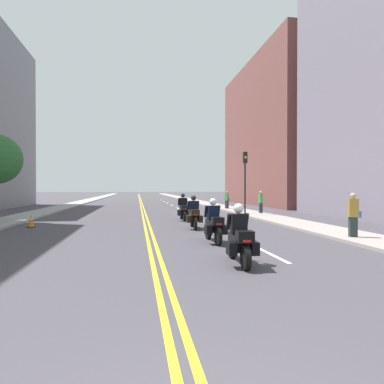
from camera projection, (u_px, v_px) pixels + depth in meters
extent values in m
plane|color=#433E45|center=(141.00, 202.00, 49.20)|extent=(264.00, 264.00, 0.00)
cube|color=#979999|center=(82.00, 202.00, 47.94)|extent=(2.31, 144.00, 0.12)
cube|color=#9D918A|center=(196.00, 201.00, 50.46)|extent=(2.31, 144.00, 0.12)
cube|color=yellow|center=(140.00, 202.00, 49.18)|extent=(0.12, 132.00, 0.01)
cube|color=yellow|center=(142.00, 202.00, 49.22)|extent=(0.12, 132.00, 0.01)
cube|color=silver|center=(272.00, 255.00, 10.24)|extent=(0.14, 2.40, 0.01)
cube|color=silver|center=(223.00, 230.00, 16.16)|extent=(0.14, 2.40, 0.01)
cube|color=silver|center=(200.00, 219.00, 22.09)|extent=(0.14, 2.40, 0.01)
cube|color=silver|center=(186.00, 212.00, 28.01)|extent=(0.14, 2.40, 0.01)
cube|color=silver|center=(178.00, 208.00, 33.94)|extent=(0.14, 2.40, 0.01)
cube|color=silver|center=(172.00, 205.00, 39.86)|extent=(0.14, 2.40, 0.01)
cube|color=silver|center=(167.00, 203.00, 45.79)|extent=(0.14, 2.40, 0.01)
cube|color=silver|center=(164.00, 201.00, 51.71)|extent=(0.14, 2.40, 0.01)
cube|color=silver|center=(161.00, 200.00, 57.64)|extent=(0.14, 2.40, 0.01)
cube|color=brown|center=(275.00, 134.00, 42.09)|extent=(6.75, 21.96, 17.15)
cube|color=#2D3847|center=(301.00, 169.00, 42.67)|extent=(0.04, 18.44, 0.90)
cube|color=#2D3847|center=(301.00, 144.00, 42.63)|extent=(0.04, 18.44, 0.90)
cube|color=#2D3847|center=(301.00, 118.00, 42.60)|extent=(0.04, 18.44, 0.90)
cube|color=#2D3847|center=(301.00, 93.00, 42.56)|extent=(0.04, 18.44, 0.90)
cylinder|color=black|center=(232.00, 247.00, 9.78)|extent=(0.17, 0.62, 0.61)
cylinder|color=black|center=(246.00, 258.00, 8.31)|extent=(0.17, 0.62, 0.61)
cube|color=silver|center=(232.00, 236.00, 9.78)|extent=(0.16, 0.33, 0.04)
cube|color=black|center=(238.00, 241.00, 9.04)|extent=(0.38, 1.14, 0.40)
cube|color=black|center=(245.00, 237.00, 8.38)|extent=(0.42, 0.38, 0.28)
cube|color=red|center=(247.00, 241.00, 8.19)|extent=(0.20, 0.04, 0.06)
cube|color=black|center=(232.00, 248.00, 8.57)|extent=(0.22, 0.45, 0.32)
cube|color=black|center=(254.00, 248.00, 8.63)|extent=(0.22, 0.45, 0.32)
cube|color=#B2C1CC|center=(234.00, 225.00, 9.51)|extent=(0.37, 0.14, 0.36)
cube|color=black|center=(239.00, 224.00, 8.99)|extent=(0.41, 0.28, 0.53)
cylinder|color=black|center=(229.00, 222.00, 9.11)|extent=(0.11, 0.29, 0.45)
cylinder|color=black|center=(246.00, 221.00, 9.16)|extent=(0.11, 0.29, 0.45)
sphere|color=white|center=(239.00, 208.00, 9.01)|extent=(0.26, 0.26, 0.26)
cylinder|color=black|center=(208.00, 231.00, 13.41)|extent=(0.14, 0.67, 0.67)
cylinder|color=black|center=(218.00, 236.00, 11.92)|extent=(0.14, 0.67, 0.67)
cube|color=silver|center=(208.00, 221.00, 13.40)|extent=(0.15, 0.32, 0.04)
cube|color=black|center=(213.00, 225.00, 12.66)|extent=(0.35, 1.16, 0.40)
cube|color=black|center=(218.00, 221.00, 11.98)|extent=(0.41, 0.37, 0.28)
cube|color=red|center=(219.00, 224.00, 11.80)|extent=(0.20, 0.04, 0.06)
cube|color=black|center=(208.00, 230.00, 12.16)|extent=(0.21, 0.44, 0.32)
cube|color=black|center=(224.00, 229.00, 12.26)|extent=(0.21, 0.44, 0.32)
cube|color=#B2C1CC|center=(210.00, 214.00, 13.13)|extent=(0.36, 0.13, 0.36)
cube|color=black|center=(213.00, 213.00, 12.60)|extent=(0.41, 0.27, 0.53)
cylinder|color=black|center=(206.00, 211.00, 12.71)|extent=(0.11, 0.28, 0.45)
cylinder|color=black|center=(219.00, 211.00, 12.79)|extent=(0.11, 0.28, 0.45)
sphere|color=white|center=(213.00, 202.00, 12.63)|extent=(0.26, 0.26, 0.26)
cylinder|color=black|center=(192.00, 220.00, 17.67)|extent=(0.14, 0.66, 0.66)
cylinder|color=black|center=(195.00, 223.00, 16.23)|extent=(0.14, 0.66, 0.66)
cube|color=silver|center=(192.00, 214.00, 17.67)|extent=(0.15, 0.33, 0.04)
cube|color=black|center=(193.00, 216.00, 16.95)|extent=(0.37, 1.12, 0.40)
cube|color=black|center=(195.00, 213.00, 16.30)|extent=(0.41, 0.38, 0.28)
cube|color=red|center=(196.00, 215.00, 16.11)|extent=(0.20, 0.04, 0.06)
cube|color=black|center=(189.00, 219.00, 16.49)|extent=(0.22, 0.45, 0.32)
cube|color=black|center=(200.00, 219.00, 16.55)|extent=(0.22, 0.45, 0.32)
cube|color=#B2C1CC|center=(192.00, 208.00, 17.41)|extent=(0.36, 0.14, 0.36)
cube|color=black|center=(194.00, 206.00, 16.90)|extent=(0.41, 0.28, 0.55)
cylinder|color=black|center=(188.00, 205.00, 17.02)|extent=(0.11, 0.28, 0.45)
cylinder|color=black|center=(198.00, 205.00, 17.07)|extent=(0.11, 0.28, 0.45)
sphere|color=black|center=(194.00, 198.00, 16.92)|extent=(0.26, 0.26, 0.26)
cylinder|color=black|center=(181.00, 214.00, 22.09)|extent=(0.13, 0.63, 0.63)
cylinder|color=black|center=(184.00, 216.00, 20.52)|extent=(0.13, 0.63, 0.63)
cube|color=silver|center=(181.00, 209.00, 22.08)|extent=(0.14, 0.32, 0.04)
cube|color=black|center=(183.00, 211.00, 21.30)|extent=(0.33, 1.21, 0.40)
cube|color=black|center=(184.00, 208.00, 20.59)|extent=(0.40, 0.36, 0.28)
cube|color=red|center=(185.00, 209.00, 20.41)|extent=(0.20, 0.03, 0.06)
cube|color=black|center=(179.00, 213.00, 20.79)|extent=(0.20, 0.44, 0.32)
cube|color=black|center=(188.00, 213.00, 20.87)|extent=(0.20, 0.44, 0.32)
cube|color=#B2C1CC|center=(182.00, 204.00, 21.80)|extent=(0.36, 0.13, 0.36)
cube|color=black|center=(183.00, 203.00, 21.24)|extent=(0.40, 0.26, 0.59)
cylinder|color=black|center=(179.00, 202.00, 21.36)|extent=(0.10, 0.28, 0.45)
cylinder|color=black|center=(187.00, 202.00, 21.43)|extent=(0.10, 0.28, 0.45)
sphere|color=black|center=(183.00, 195.00, 21.27)|extent=(0.26, 0.26, 0.26)
cube|color=black|center=(31.00, 227.00, 17.46)|extent=(0.37, 0.37, 0.03)
cone|color=orange|center=(31.00, 220.00, 17.46)|extent=(0.30, 0.30, 0.63)
cylinder|color=white|center=(31.00, 219.00, 17.45)|extent=(0.20, 0.20, 0.08)
cylinder|color=black|center=(245.00, 189.00, 25.24)|extent=(0.12, 0.12, 3.86)
cube|color=black|center=(245.00, 158.00, 25.21)|extent=(0.28, 0.28, 0.80)
sphere|color=yellow|center=(246.00, 157.00, 25.06)|extent=(0.18, 0.18, 0.18)
cube|color=#2A222D|center=(227.00, 205.00, 31.67)|extent=(0.31, 0.34, 0.84)
cube|color=#439046|center=(227.00, 197.00, 31.66)|extent=(0.36, 0.42, 0.66)
sphere|color=tan|center=(227.00, 192.00, 31.65)|extent=(0.22, 0.22, 0.22)
cube|color=#5B3180|center=(229.00, 200.00, 31.48)|extent=(0.16, 0.19, 0.24)
cube|color=#222E2F|center=(353.00, 228.00, 13.22)|extent=(0.31, 0.25, 0.88)
cube|color=olive|center=(353.00, 208.00, 13.21)|extent=(0.40, 0.29, 0.69)
sphere|color=tan|center=(353.00, 196.00, 13.20)|extent=(0.22, 0.22, 0.22)
cube|color=blue|center=(359.00, 214.00, 13.20)|extent=(0.18, 0.13, 0.24)
cube|color=#222831|center=(261.00, 209.00, 26.03)|extent=(0.20, 0.28, 0.86)
cube|color=#419349|center=(261.00, 198.00, 26.02)|extent=(0.23, 0.36, 0.68)
sphere|color=tan|center=(261.00, 192.00, 26.02)|extent=(0.22, 0.22, 0.22)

